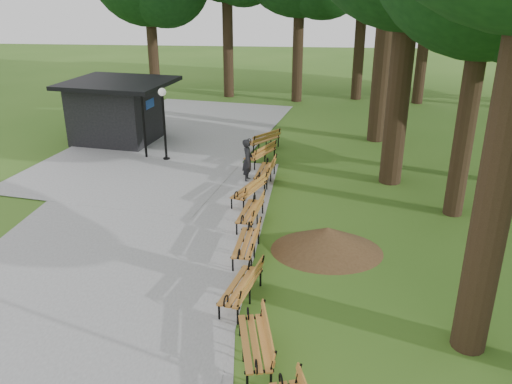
# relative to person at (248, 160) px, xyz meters

# --- Properties ---
(ground) EXTENTS (100.00, 100.00, 0.00)m
(ground) POSITION_rel_person_xyz_m (0.83, -8.96, -0.81)
(ground) COLOR #355F1B
(ground) RESTS_ON ground
(path) EXTENTS (12.00, 38.00, 0.06)m
(path) POSITION_rel_person_xyz_m (-3.17, -5.96, -0.78)
(path) COLOR gray
(path) RESTS_ON ground
(person) EXTENTS (0.42, 0.61, 1.61)m
(person) POSITION_rel_person_xyz_m (0.00, 0.00, 0.00)
(person) COLOR black
(person) RESTS_ON ground
(kiosk) EXTENTS (5.12, 4.64, 2.83)m
(kiosk) POSITION_rel_person_xyz_m (-6.55, 4.63, 0.61)
(kiosk) COLOR black
(kiosk) RESTS_ON ground
(lamp_post) EXTENTS (0.32, 0.32, 3.02)m
(lamp_post) POSITION_rel_person_xyz_m (-3.64, 2.09, 1.38)
(lamp_post) COLOR black
(lamp_post) RESTS_ON ground
(dirt_mound) EXTENTS (2.62, 2.62, 0.72)m
(dirt_mound) POSITION_rel_person_xyz_m (2.77, -5.25, -0.45)
(dirt_mound) COLOR #47301C
(dirt_mound) RESTS_ON ground
(bench_2) EXTENTS (1.00, 1.99, 0.88)m
(bench_2) POSITION_rel_person_xyz_m (1.18, -9.97, -0.37)
(bench_2) COLOR #B8702A
(bench_2) RESTS_ON ground
(bench_3) EXTENTS (1.05, 2.00, 0.88)m
(bench_3) POSITION_rel_person_xyz_m (0.68, -7.97, -0.37)
(bench_3) COLOR #B8702A
(bench_3) RESTS_ON ground
(bench_4) EXTENTS (0.74, 1.93, 0.88)m
(bench_4) POSITION_rel_person_xyz_m (0.57, -5.82, -0.37)
(bench_4) COLOR #B8702A
(bench_4) RESTS_ON ground
(bench_5) EXTENTS (0.87, 1.97, 0.88)m
(bench_5) POSITION_rel_person_xyz_m (0.47, -3.77, -0.37)
(bench_5) COLOR #B8702A
(bench_5) RESTS_ON ground
(bench_6) EXTENTS (1.26, 2.00, 0.88)m
(bench_6) POSITION_rel_person_xyz_m (0.24, -2.01, -0.37)
(bench_6) COLOR #B8702A
(bench_6) RESTS_ON ground
(bench_7) EXTENTS (0.84, 1.96, 0.88)m
(bench_7) POSITION_rel_person_xyz_m (0.65, -0.07, -0.37)
(bench_7) COLOR #B8702A
(bench_7) RESTS_ON ground
(bench_8) EXTENTS (1.38, 1.99, 0.88)m
(bench_8) POSITION_rel_person_xyz_m (0.30, 1.94, -0.37)
(bench_8) COLOR #B8702A
(bench_8) RESTS_ON ground
(bench_9) EXTENTS (1.66, 1.90, 0.88)m
(bench_9) POSITION_rel_person_xyz_m (0.25, 3.87, -0.37)
(bench_9) COLOR #B8702A
(bench_9) RESTS_ON ground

